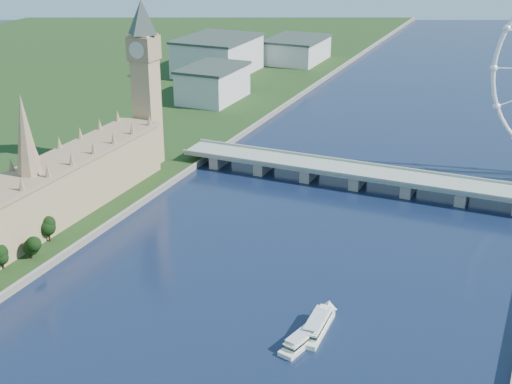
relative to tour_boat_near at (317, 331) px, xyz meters
The scene contains 6 objects.
parliament_range 158.80m from the tour_boat_near, behind, with size 24.00×200.00×70.00m.
big_ben 215.50m from the tour_boat_near, 139.42° to the left, with size 20.02×20.02×110.00m.
westminster_bridge 157.92m from the tour_boat_near, 100.10° to the left, with size 220.00×22.00×9.50m.
city_skyline 415.92m from the tour_boat_near, 88.41° to the left, with size 505.00×280.00×32.00m.
tour_boat_near is the anchor object (origin of this frame).
tour_boat_far 10.93m from the tour_boat_near, 101.86° to the right, with size 6.59×26.00×5.71m, color silver, non-canonical shape.
Camera 1 is at (99.78, -81.31, 155.50)m, focal length 50.00 mm.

